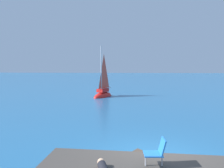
{
  "coord_description": "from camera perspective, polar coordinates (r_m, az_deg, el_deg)",
  "views": [
    {
      "loc": [
        -1.0,
        -8.48,
        3.41
      ],
      "look_at": [
        -2.38,
        12.29,
        1.62
      ],
      "focal_mm": 37.82,
      "sensor_mm": 36.0,
      "label": 1
    }
  ],
  "objects": [
    {
      "name": "beach_chair",
      "position": [
        7.06,
        10.85,
        -15.57
      ],
      "size": [
        0.62,
        0.52,
        0.8
      ],
      "rotation": [
        0.0,
        0.0,
        3.2
      ],
      "color": "blue",
      "rests_on": "shore_ledge"
    },
    {
      "name": "sailboat_near",
      "position": [
        24.4,
        -2.22,
        -2.39
      ],
      "size": [
        2.24,
        3.15,
        5.71
      ],
      "rotation": [
        0.0,
        0.0,
        4.26
      ],
      "color": "red",
      "rests_on": "ground"
    },
    {
      "name": "boulder_inland",
      "position": [
        8.32,
        9.38,
        -19.38
      ],
      "size": [
        1.33,
        1.38,
        0.77
      ],
      "primitive_type": "cube",
      "rotation": [
        -0.07,
        -0.13,
        1.04
      ],
      "color": "#47343B",
      "rests_on": "ground"
    },
    {
      "name": "boulder_seaward",
      "position": [
        8.41,
        7.53,
        -19.06
      ],
      "size": [
        1.43,
        1.39,
        0.75
      ],
      "primitive_type": "cube",
      "rotation": [
        -0.03,
        -0.12,
        2.52
      ],
      "color": "#483C32",
      "rests_on": "ground"
    },
    {
      "name": "ground_plane",
      "position": [
        9.19,
        10.22,
        -16.96
      ],
      "size": [
        160.0,
        160.0,
        0.0
      ],
      "primitive_type": "plane",
      "color": "#236093"
    }
  ]
}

